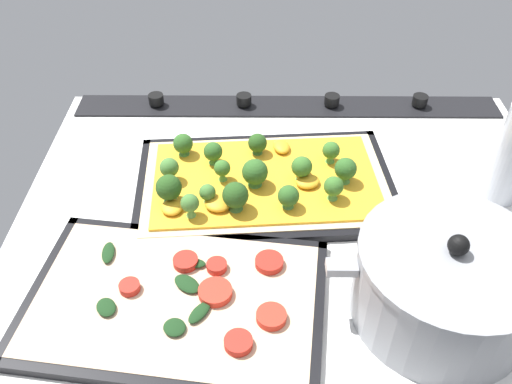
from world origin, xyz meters
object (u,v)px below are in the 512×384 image
at_px(veggie_pizza_back, 180,298).
at_px(broccoli_pizza, 259,179).
at_px(baking_tray_back, 176,302).
at_px(cooking_pot, 445,283).
at_px(baking_tray_front, 265,186).

bearing_deg(veggie_pizza_back, broccoli_pizza, -114.16).
height_order(broccoli_pizza, baking_tray_back, broccoli_pizza).
bearing_deg(veggie_pizza_back, cooking_pot, 178.18).
bearing_deg(baking_tray_back, cooking_pot, 178.40).
bearing_deg(cooking_pot, baking_tray_back, -1.60).
xyz_separation_m(broccoli_pizza, veggie_pizza_back, (0.10, 0.22, -0.01)).
bearing_deg(broccoli_pizza, cooking_pot, 133.82).
xyz_separation_m(baking_tray_front, baking_tray_back, (0.11, 0.22, 0.00)).
bearing_deg(cooking_pot, veggie_pizza_back, -1.82).
height_order(baking_tray_back, veggie_pizza_back, veggie_pizza_back).
bearing_deg(broccoli_pizza, baking_tray_back, 64.65).
xyz_separation_m(baking_tray_front, broccoli_pizza, (0.01, 0.01, 0.02)).
height_order(broccoli_pizza, veggie_pizza_back, broccoli_pizza).
distance_m(baking_tray_back, veggie_pizza_back, 0.01).
bearing_deg(baking_tray_back, veggie_pizza_back, -169.93).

